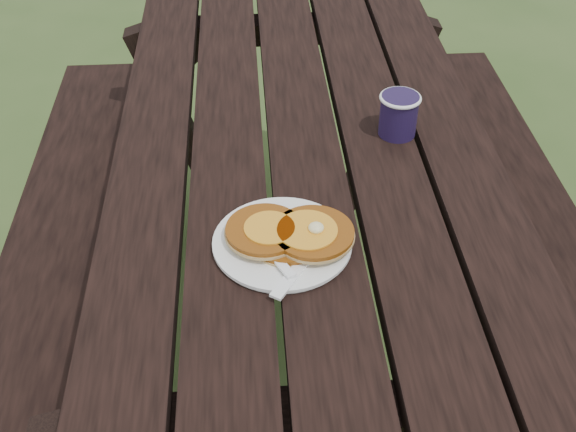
{
  "coord_description": "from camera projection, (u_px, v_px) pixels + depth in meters",
  "views": [
    {
      "loc": [
        -0.11,
        -1.23,
        1.56
      ],
      "look_at": [
        -0.05,
        -0.32,
        0.8
      ],
      "focal_mm": 45.0,
      "sensor_mm": 36.0,
      "label": 1
    }
  ],
  "objects": [
    {
      "name": "fork",
      "position": [
        275.0,
        256.0,
        1.16
      ],
      "size": [
        0.1,
        0.16,
        0.01
      ],
      "primitive_type": null,
      "rotation": [
        0.0,
        0.0,
        0.47
      ],
      "color": "white",
      "rests_on": "plate"
    },
    {
      "name": "coffee_cup",
      "position": [
        399.0,
        112.0,
        1.43
      ],
      "size": [
        0.08,
        0.08,
        0.09
      ],
      "rotation": [
        0.0,
        0.0,
        -0.24
      ],
      "color": "#1D1235",
      "rests_on": "picnic_table"
    },
    {
      "name": "plate",
      "position": [
        282.0,
        243.0,
        1.2
      ],
      "size": [
        0.23,
        0.23,
        0.01
      ],
      "primitive_type": "cylinder",
      "rotation": [
        0.0,
        0.0,
        -0.03
      ],
      "color": "white",
      "rests_on": "picnic_table"
    },
    {
      "name": "picnic_table",
      "position": [
        301.0,
        269.0,
        1.71
      ],
      "size": [
        1.36,
        1.8,
        0.75
      ],
      "color": "black",
      "rests_on": "ground"
    },
    {
      "name": "ground",
      "position": [
        299.0,
        368.0,
        1.94
      ],
      "size": [
        60.0,
        60.0,
        0.0
      ],
      "primitive_type": "plane",
      "color": "#33481E",
      "rests_on": "ground"
    },
    {
      "name": "knife",
      "position": [
        303.0,
        262.0,
        1.15
      ],
      "size": [
        0.12,
        0.16,
        0.0
      ],
      "primitive_type": "cube",
      "rotation": [
        0.0,
        0.0,
        -0.58
      ],
      "color": "white",
      "rests_on": "plate"
    },
    {
      "name": "pancake_stack",
      "position": [
        290.0,
        234.0,
        1.19
      ],
      "size": [
        0.21,
        0.14,
        0.04
      ],
      "rotation": [
        0.0,
        0.0,
        0.12
      ],
      "color": "#88460F",
      "rests_on": "plate"
    }
  ]
}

